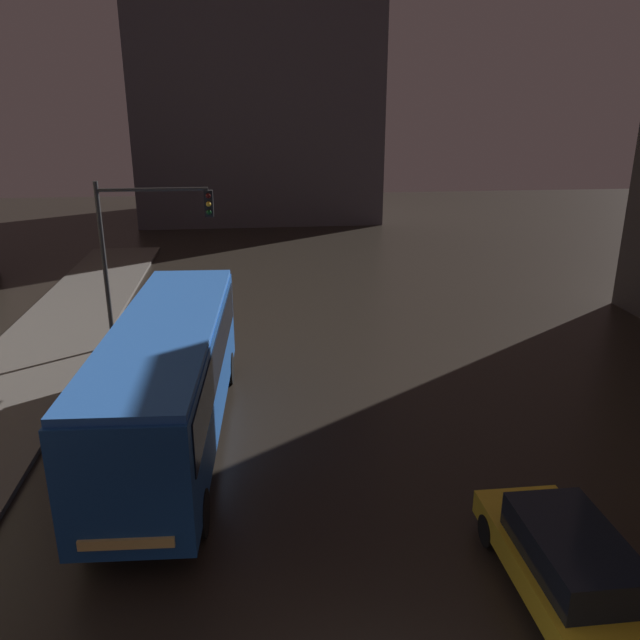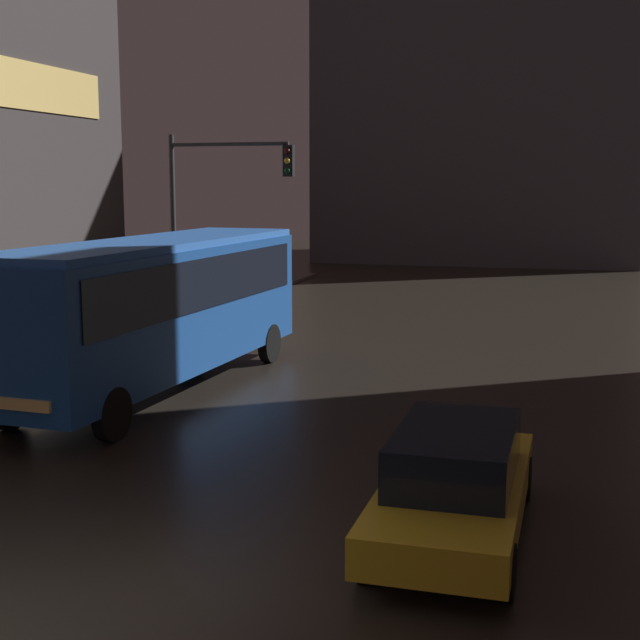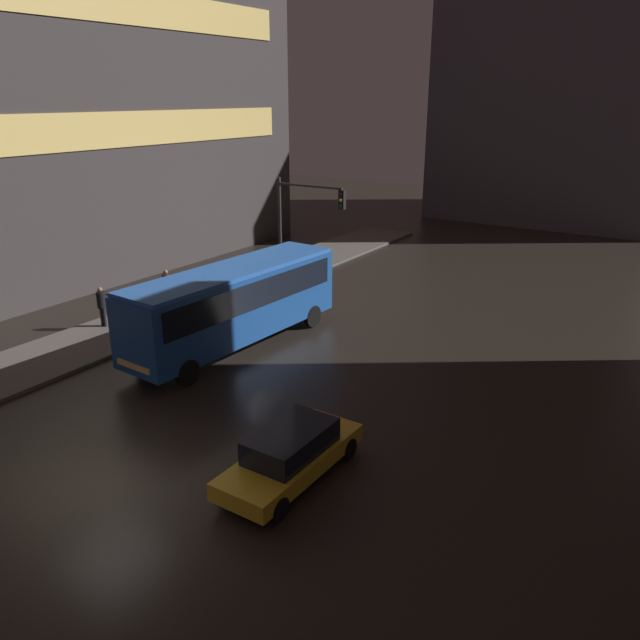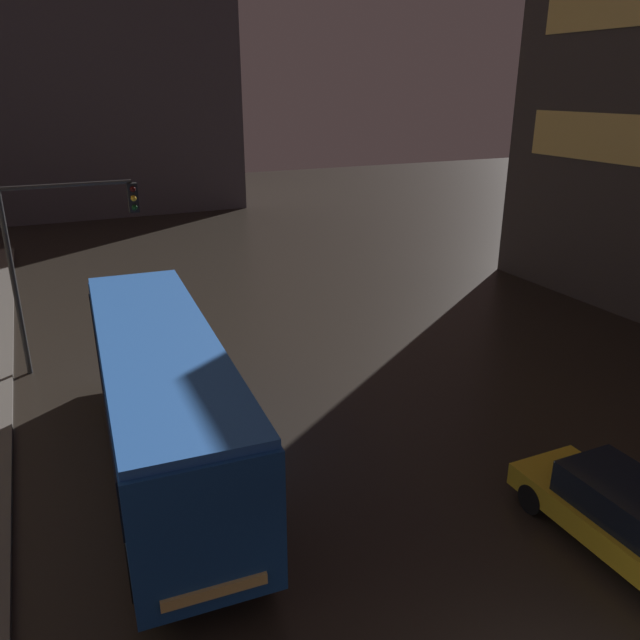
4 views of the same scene
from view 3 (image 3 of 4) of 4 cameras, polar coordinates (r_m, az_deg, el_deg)
The scene contains 9 objects.
ground_plane at distance 18.19m, azimuth -18.86°, elevation -14.33°, with size 120.00×120.00×0.00m, color black.
sidewalk_left at distance 30.17m, azimuth -14.94°, elevation 0.16°, with size 4.00×48.00×0.15m.
building_left_tower at distance 40.24m, azimuth -21.60°, elevation 19.66°, with size 10.07×27.61×21.32m.
building_far_backdrop at distance 57.07m, azimuth 21.16°, elevation 18.06°, with size 18.07×12.00×18.69m.
bus_near at distance 25.63m, azimuth -7.81°, elevation 1.94°, with size 3.03×10.49×3.40m.
car_taxi at distance 17.31m, azimuth -2.64°, elevation -12.07°, with size 1.83×4.75×1.47m.
pedestrian_near at distance 31.85m, azimuth -13.86°, elevation 3.32°, with size 0.55×0.55×1.66m.
pedestrian_mid at distance 29.25m, azimuth -19.35°, elevation 1.48°, with size 0.43×0.43×1.81m.
traffic_light_main at distance 31.46m, azimuth -1.65°, elevation 9.33°, with size 3.93×0.35×6.05m.
Camera 3 is at (12.50, -8.75, 9.90)m, focal length 35.00 mm.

